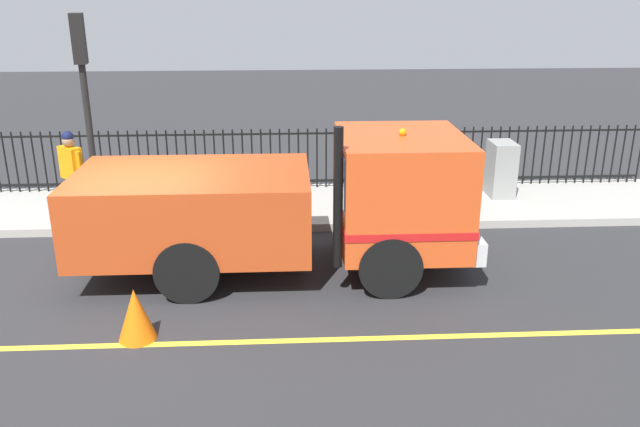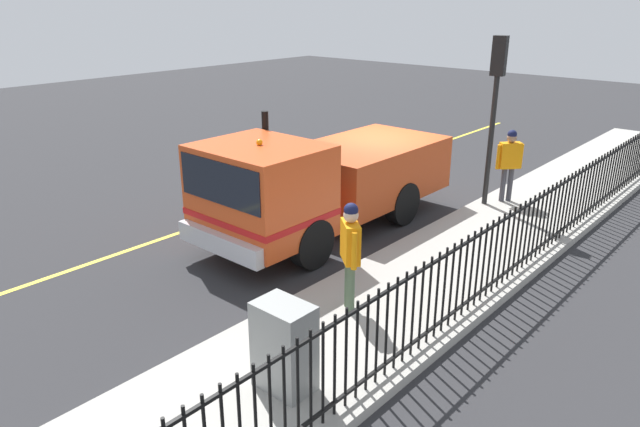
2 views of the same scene
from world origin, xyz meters
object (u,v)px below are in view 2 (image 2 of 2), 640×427
pedestrian_distant (510,158)px  traffic_light_near (496,87)px  worker_standing (350,246)px  work_truck (315,179)px  utility_cabinet (284,347)px  traffic_cone (314,177)px

pedestrian_distant → traffic_light_near: 1.76m
worker_standing → pedestrian_distant: size_ratio=1.02×
work_truck → traffic_light_near: 4.60m
traffic_light_near → utility_cabinet: size_ratio=3.28×
worker_standing → pedestrian_distant: worker_standing is taller
work_truck → worker_standing: work_truck is taller
utility_cabinet → traffic_cone: 8.51m
work_truck → traffic_cone: size_ratio=8.72×
utility_cabinet → traffic_cone: bearing=129.4°
worker_standing → utility_cabinet: size_ratio=1.51×
pedestrian_distant → traffic_light_near: size_ratio=0.45×
work_truck → traffic_cone: 3.23m
work_truck → worker_standing: 3.47m
worker_standing → pedestrian_distant: (-0.43, 6.53, -0.02)m
traffic_light_near → work_truck: bearing=54.9°
worker_standing → utility_cabinet: (0.62, -2.07, -0.50)m
traffic_cone → work_truck: bearing=-47.5°
traffic_light_near → utility_cabinet: traffic_light_near is taller
worker_standing → traffic_cone: bearing=-3.4°
work_truck → traffic_cone: (-2.10, 2.29, -0.88)m
utility_cabinet → traffic_light_near: bearing=99.4°
traffic_light_near → traffic_cone: 5.02m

